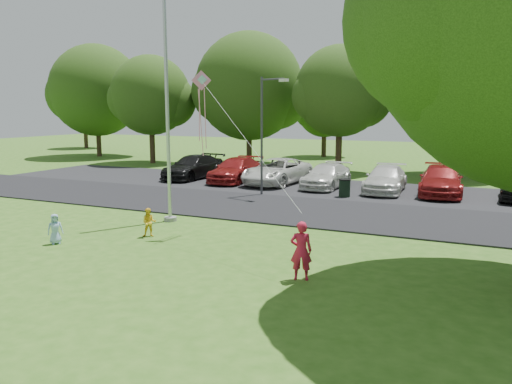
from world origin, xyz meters
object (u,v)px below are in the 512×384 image
at_px(street_lamp, 265,125).
at_px(child_blue, 55,229).
at_px(flagpole, 167,115).
at_px(trash_can, 345,188).
at_px(child_yellow, 149,222).
at_px(kite, 203,94).
at_px(woman, 301,251).

relative_size(street_lamp, child_blue, 5.97).
bearing_deg(flagpole, street_lamp, 81.09).
height_order(trash_can, child_yellow, child_yellow).
relative_size(child_yellow, kite, 0.20).
distance_m(woman, child_yellow, 6.58).
xyz_separation_m(flagpole, kite, (2.34, -1.27, 0.70)).
bearing_deg(trash_can, woman, -80.53).
bearing_deg(street_lamp, kite, -64.22).
bearing_deg(child_yellow, flagpole, 77.38).
height_order(flagpole, street_lamp, flagpole).
xyz_separation_m(street_lamp, woman, (5.92, -11.33, -2.81)).
relative_size(woman, child_blue, 1.55).
bearing_deg(child_yellow, kite, 4.92).
relative_size(flagpole, woman, 6.45).
relative_size(trash_can, woman, 0.61).
relative_size(street_lamp, trash_can, 6.30).
bearing_deg(kite, woman, -62.19).
distance_m(trash_can, kite, 10.58).
bearing_deg(street_lamp, trash_can, 32.63).
distance_m(trash_can, child_blue, 13.99).
xyz_separation_m(woman, kite, (-4.67, 3.13, 4.09)).
bearing_deg(child_yellow, child_blue, -167.85).
distance_m(trash_can, child_yellow, 11.20).
bearing_deg(woman, kite, -51.81).
distance_m(flagpole, child_blue, 5.94).
bearing_deg(child_yellow, street_lamp, 57.74).
relative_size(woman, child_yellow, 1.54).
distance_m(child_blue, kite, 6.60).
bearing_deg(street_lamp, child_yellow, -74.91).
distance_m(flagpole, street_lamp, 7.04).
relative_size(trash_can, child_yellow, 0.94).
distance_m(woman, child_blue, 8.50).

